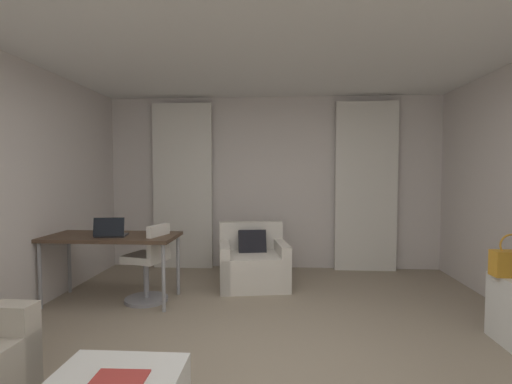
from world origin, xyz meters
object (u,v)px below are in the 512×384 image
Objects in this scene: handbag_primary at (511,262)px; magazine_open at (119,380)px; desk at (112,240)px; desk_chair at (149,267)px; armchair at (253,264)px; laptop at (111,233)px.

magazine_open is at bearing -152.83° from handbag_primary.
desk_chair reaches higher than desk.
handbag_primary is (3.85, -0.78, -0.01)m from desk.
desk is 2.47m from magazine_open.
handbag_primary reaches higher than magazine_open.
desk_chair is (0.41, 0.01, -0.30)m from desk.
armchair is at bearing 80.32° from magazine_open.
desk_chair is 0.57m from laptop.
desk reaches higher than magazine_open.
desk is at bearing 115.05° from magazine_open.
magazine_open is (-0.50, -2.92, 0.10)m from armchair.
magazine_open is 0.77× the size of handbag_primary.
armchair is 0.67× the size of desk.
desk is at bearing 168.56° from handbag_primary.
desk_chair is 3.09× the size of magazine_open.
armchair is at bearing 31.35° from desk_chair.
handbag_primary reaches higher than desk_chair.
armchair is 2.63× the size of handbag_primary.
desk_chair is at bearing 167.01° from handbag_primary.
armchair is 2.97m from magazine_open.
desk_chair is 2.39× the size of handbag_primary.
handbag_primary reaches higher than desk.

